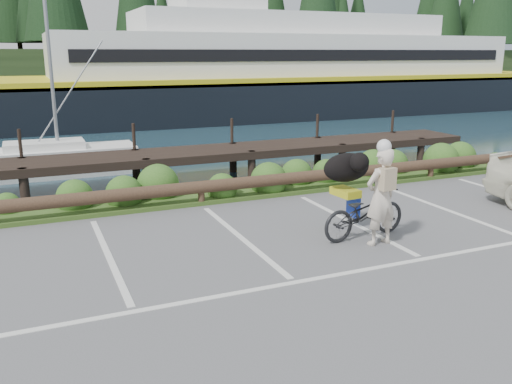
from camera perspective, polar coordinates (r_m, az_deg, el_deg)
ground at (r=9.22m, az=3.00°, el=-8.58°), size 72.00×72.00×0.00m
harbor_backdrop at (r=86.30m, az=-20.76°, el=11.18°), size 170.00×160.00×30.00m
vegetation_strip at (r=13.90m, az=-6.63°, el=-0.44°), size 34.00×1.60×0.10m
log_rail at (r=13.27m, az=-5.75°, el=-1.37°), size 32.00×0.30×0.60m
bicycle at (r=11.00m, az=11.34°, el=-2.17°), size 2.00×0.87×1.02m
cyclist at (r=10.55m, az=13.03°, el=-0.50°), size 0.73×0.52×1.89m
dog at (r=11.27m, az=9.51°, el=2.57°), size 0.61×1.09×0.60m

